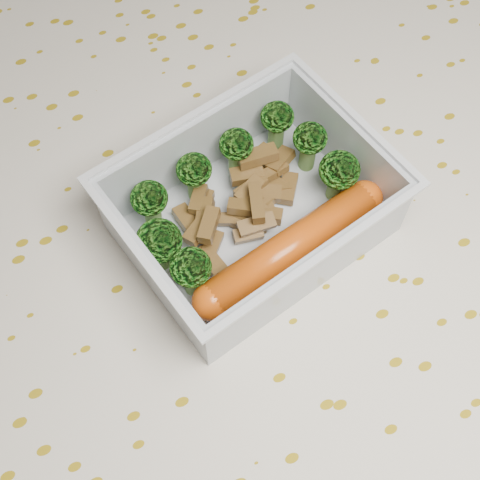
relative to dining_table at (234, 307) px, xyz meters
name	(u,v)px	position (x,y,z in m)	size (l,w,h in m)	color
ground_plane	(237,453)	(0.00, 0.00, -0.67)	(4.00, 4.00, 0.00)	olive
dining_table	(234,307)	(0.00, 0.00, 0.00)	(1.40, 0.90, 0.75)	brown
tablecloth	(234,283)	(0.00, 0.00, 0.05)	(1.46, 0.96, 0.19)	beige
lunch_container	(252,213)	(0.02, 0.02, 0.11)	(0.21, 0.18, 0.07)	silver
broccoli_florets	(231,188)	(0.02, 0.04, 0.12)	(0.17, 0.12, 0.05)	#608C3F
meat_pile	(243,203)	(0.02, 0.03, 0.10)	(0.11, 0.09, 0.03)	brown
sausage	(291,248)	(0.04, -0.02, 0.11)	(0.16, 0.06, 0.03)	#CB4C0C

